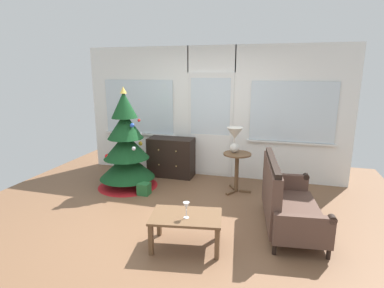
{
  "coord_description": "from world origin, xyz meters",
  "views": [
    {
      "loc": [
        1.28,
        -3.78,
        2.09
      ],
      "look_at": [
        0.05,
        0.55,
        1.0
      ],
      "focal_mm": 28.59,
      "sensor_mm": 36.0,
      "label": 1
    }
  ],
  "objects": [
    {
      "name": "wine_glass",
      "position": [
        0.32,
        -0.66,
        0.55
      ],
      "size": [
        0.08,
        0.08,
        0.2
      ],
      "color": "silver",
      "rests_on": "coffee_table"
    },
    {
      "name": "coffee_table",
      "position": [
        0.3,
        -0.6,
        0.35
      ],
      "size": [
        0.91,
        0.65,
        0.41
      ],
      "color": "brown",
      "rests_on": "ground"
    },
    {
      "name": "dresser_cabinet",
      "position": [
        -0.74,
        1.79,
        0.39
      ],
      "size": [
        0.9,
        0.45,
        0.78
      ],
      "color": "black",
      "rests_on": "ground"
    },
    {
      "name": "table_lamp",
      "position": [
        0.59,
        1.34,
        0.98
      ],
      "size": [
        0.28,
        0.28,
        0.44
      ],
      "color": "silver",
      "rests_on": "side_table"
    },
    {
      "name": "side_table",
      "position": [
        0.65,
        1.3,
        0.5
      ],
      "size": [
        0.5,
        0.48,
        0.7
      ],
      "color": "brown",
      "rests_on": "ground"
    },
    {
      "name": "gift_box",
      "position": [
        -0.86,
        0.73,
        0.1
      ],
      "size": [
        0.2,
        0.18,
        0.2
      ],
      "primitive_type": "cube",
      "color": "#266633",
      "rests_on": "ground"
    },
    {
      "name": "back_wall_with_door",
      "position": [
        0.0,
        2.08,
        1.28
      ],
      "size": [
        5.2,
        0.14,
        2.55
      ],
      "color": "white",
      "rests_on": "ground"
    },
    {
      "name": "settee_sofa",
      "position": [
        1.44,
        0.23,
        0.38
      ],
      "size": [
        0.88,
        1.56,
        0.96
      ],
      "color": "black",
      "rests_on": "ground"
    },
    {
      "name": "ground_plane",
      "position": [
        0.0,
        0.0,
        0.0
      ],
      "size": [
        6.76,
        6.76,
        0.0
      ],
      "primitive_type": "plane",
      "color": "brown"
    },
    {
      "name": "christmas_tree",
      "position": [
        -1.32,
        1.02,
        0.67
      ],
      "size": [
        1.09,
        1.09,
        1.82
      ],
      "color": "#4C331E",
      "rests_on": "ground"
    }
  ]
}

